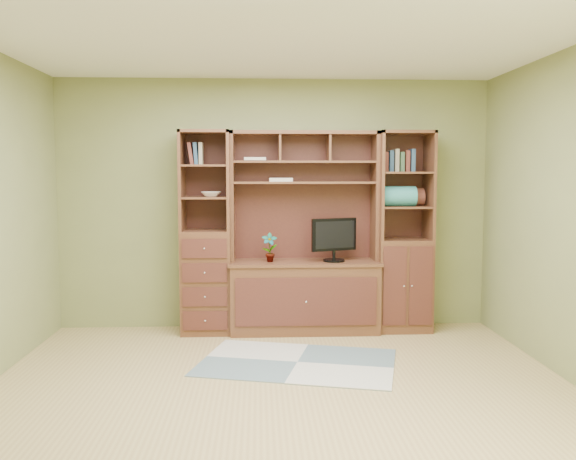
{
  "coord_description": "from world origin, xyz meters",
  "views": [
    {
      "loc": [
        -0.17,
        -4.41,
        1.62
      ],
      "look_at": [
        0.11,
        1.2,
        1.1
      ],
      "focal_mm": 38.0,
      "sensor_mm": 36.0,
      "label": 1
    }
  ],
  "objects": [
    {
      "name": "room",
      "position": [
        0.0,
        0.0,
        1.3
      ],
      "size": [
        4.6,
        4.1,
        2.64
      ],
      "color": "tan",
      "rests_on": "ground"
    },
    {
      "name": "center_hutch",
      "position": [
        0.3,
        1.73,
        1.02
      ],
      "size": [
        1.54,
        0.53,
        2.05
      ],
      "primitive_type": "cube",
      "color": "#55301D",
      "rests_on": "ground"
    },
    {
      "name": "magazines",
      "position": [
        0.06,
        1.82,
        1.56
      ],
      "size": [
        0.24,
        0.17,
        0.04
      ],
      "primitive_type": "cube",
      "color": "beige",
      "rests_on": "center_hutch"
    },
    {
      "name": "blanket_teal",
      "position": [
        1.25,
        1.73,
        1.39
      ],
      "size": [
        0.35,
        0.2,
        0.2
      ],
      "primitive_type": "cube",
      "color": "teal",
      "rests_on": "right_tower"
    },
    {
      "name": "orchid",
      "position": [
        -0.06,
        1.7,
        0.88
      ],
      "size": [
        0.16,
        0.11,
        0.29
      ],
      "primitive_type": "imported",
      "color": "#9B4634",
      "rests_on": "center_hutch"
    },
    {
      "name": "rug",
      "position": [
        0.16,
        0.68,
        0.01
      ],
      "size": [
        1.85,
        1.46,
        0.01
      ],
      "primitive_type": "cube",
      "rotation": [
        0.0,
        0.0,
        -0.25
      ],
      "color": "gray",
      "rests_on": "ground"
    },
    {
      "name": "left_tower",
      "position": [
        -0.7,
        1.77,
        1.02
      ],
      "size": [
        0.5,
        0.45,
        2.05
      ],
      "primitive_type": "cube",
      "color": "#55301D",
      "rests_on": "ground"
    },
    {
      "name": "blanket_red",
      "position": [
        1.39,
        1.85,
        1.38
      ],
      "size": [
        0.33,
        0.18,
        0.18
      ],
      "primitive_type": "cube",
      "color": "brown",
      "rests_on": "right_tower"
    },
    {
      "name": "bowl",
      "position": [
        -0.64,
        1.77,
        1.42
      ],
      "size": [
        0.2,
        0.2,
        0.05
      ],
      "primitive_type": "imported",
      "color": "white",
      "rests_on": "left_tower"
    },
    {
      "name": "monitor",
      "position": [
        0.6,
        1.7,
        1.03
      ],
      "size": [
        0.54,
        0.38,
        0.61
      ],
      "primitive_type": "cube",
      "rotation": [
        0.0,
        0.0,
        0.37
      ],
      "color": "black",
      "rests_on": "center_hutch"
    },
    {
      "name": "right_tower",
      "position": [
        1.33,
        1.77,
        1.02
      ],
      "size": [
        0.55,
        0.45,
        2.05
      ],
      "primitive_type": "cube",
      "color": "#55301D",
      "rests_on": "ground"
    }
  ]
}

